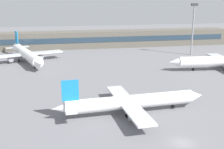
{
  "coord_description": "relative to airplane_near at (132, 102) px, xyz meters",
  "views": [
    {
      "loc": [
        -22.1,
        -43.69,
        26.19
      ],
      "look_at": [
        -5.62,
        40.0,
        3.0
      ],
      "focal_mm": 44.75,
      "sensor_mm": 36.0,
      "label": 1
    }
  ],
  "objects": [
    {
      "name": "ground_plane",
      "position": [
        5.54,
        24.24,
        -2.8
      ],
      "size": [
        400.0,
        400.0,
        0.0
      ],
      "primitive_type": "plane",
      "color": "slate"
    },
    {
      "name": "terminal_building",
      "position": [
        5.54,
        94.37,
        1.7
      ],
      "size": [
        151.94,
        12.13,
        9.0
      ],
      "color": "#5B564C",
      "rests_on": "ground_plane"
    },
    {
      "name": "airplane_near",
      "position": [
        0.0,
        0.0,
        0.0
      ],
      "size": [
        37.16,
        25.93,
        9.18
      ],
      "color": "white",
      "rests_on": "ground_plane"
    },
    {
      "name": "airplane_far",
      "position": [
        -29.85,
        62.18,
        0.68
      ],
      "size": [
        31.93,
        44.72,
        11.4
      ],
      "color": "white",
      "rests_on": "ground_plane"
    },
    {
      "name": "floodlight_tower_west",
      "position": [
        46.53,
        63.29,
        11.3
      ],
      "size": [
        3.2,
        0.8,
        24.21
      ],
      "color": "gray",
      "rests_on": "ground_plane"
    }
  ]
}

